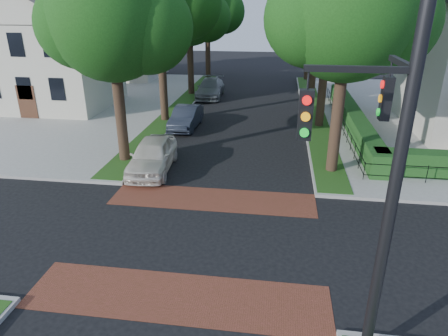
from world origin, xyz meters
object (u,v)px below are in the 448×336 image
at_px(parked_car_front, 152,155).
at_px(traffic_signal, 382,179).
at_px(parked_car_rear, 210,88).
at_px(parked_car_middle, 186,118).

bearing_deg(parked_car_front, traffic_signal, -54.93).
height_order(traffic_signal, parked_car_front, traffic_signal).
bearing_deg(parked_car_rear, parked_car_front, -92.16).
distance_m(traffic_signal, parked_car_middle, 20.32).
bearing_deg(parked_car_middle, traffic_signal, -63.88).
distance_m(traffic_signal, parked_car_rear, 29.39).
height_order(traffic_signal, parked_car_middle, traffic_signal).
bearing_deg(traffic_signal, parked_car_middle, 115.21).
bearing_deg(traffic_signal, parked_car_front, 129.07).
xyz_separation_m(traffic_signal, parked_car_rear, (-8.49, 27.87, -3.91)).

